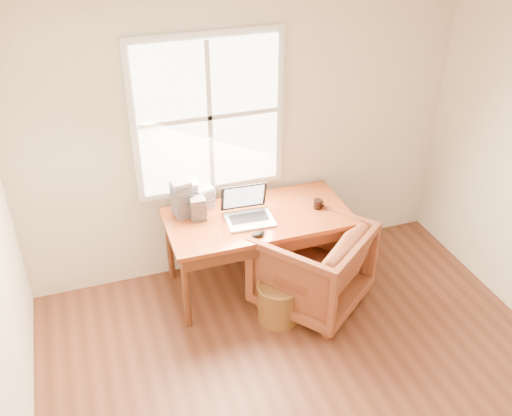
# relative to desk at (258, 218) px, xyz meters

# --- Properties ---
(room_shell) EXTENTS (4.04, 4.54, 2.64)m
(room_shell) POSITION_rel_desk_xyz_m (-0.02, -1.64, 0.59)
(room_shell) COLOR brown
(room_shell) RESTS_ON ground
(desk) EXTENTS (1.60, 0.80, 0.04)m
(desk) POSITION_rel_desk_xyz_m (0.00, 0.00, 0.00)
(desk) COLOR brown
(desk) RESTS_ON room_shell
(armchair) EXTENTS (1.20, 1.20, 0.79)m
(armchair) POSITION_rel_desk_xyz_m (0.36, -0.37, -0.34)
(armchair) COLOR brown
(armchair) RESTS_ON room_shell
(wicker_stool) EXTENTS (0.44, 0.44, 0.35)m
(wicker_stool) POSITION_rel_desk_xyz_m (0.02, -0.50, -0.55)
(wicker_stool) COLOR brown
(wicker_stool) RESTS_ON room_shell
(laptop) EXTENTS (0.43, 0.45, 0.31)m
(laptop) POSITION_rel_desk_xyz_m (-0.10, -0.07, 0.17)
(laptop) COLOR silver
(laptop) RESTS_ON desk
(mouse) EXTENTS (0.11, 0.07, 0.04)m
(mouse) POSITION_rel_desk_xyz_m (-0.10, -0.30, 0.04)
(mouse) COLOR black
(mouse) RESTS_ON desk
(coffee_mug) EXTENTS (0.08, 0.08, 0.09)m
(coffee_mug) POSITION_rel_desk_xyz_m (0.54, -0.05, 0.06)
(coffee_mug) COLOR black
(coffee_mug) RESTS_ON desk
(cd_stack_a) EXTENTS (0.16, 0.15, 0.28)m
(cd_stack_a) POSITION_rel_desk_xyz_m (-0.53, 0.28, 0.16)
(cd_stack_a) COLOR silver
(cd_stack_a) RESTS_ON desk
(cd_stack_b) EXTENTS (0.13, 0.11, 0.20)m
(cd_stack_b) POSITION_rel_desk_xyz_m (-0.50, 0.12, 0.12)
(cd_stack_b) COLOR #27282D
(cd_stack_b) RESTS_ON desk
(cd_stack_c) EXTENTS (0.18, 0.17, 0.34)m
(cd_stack_c) POSITION_rel_desk_xyz_m (-0.62, 0.21, 0.19)
(cd_stack_c) COLOR gray
(cd_stack_c) RESTS_ON desk
(cd_stack_d) EXTENTS (0.20, 0.19, 0.20)m
(cd_stack_d) POSITION_rel_desk_xyz_m (-0.41, 0.30, 0.12)
(cd_stack_d) COLOR silver
(cd_stack_d) RESTS_ON desk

